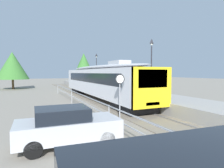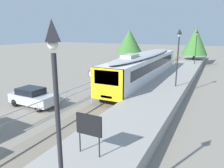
# 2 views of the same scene
# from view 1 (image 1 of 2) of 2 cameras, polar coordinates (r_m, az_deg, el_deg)

# --- Properties ---
(ground_plane) EXTENTS (160.00, 160.00, 0.00)m
(ground_plane) POSITION_cam_1_polar(r_m,az_deg,el_deg) (19.60, -11.52, -5.16)
(ground_plane) COLOR gray
(track_rails) EXTENTS (3.20, 60.00, 0.14)m
(track_rails) POSITION_cam_1_polar(r_m,az_deg,el_deg) (20.43, -3.24, -4.66)
(track_rails) COLOR slate
(track_rails) RESTS_ON ground
(commuter_train) EXTENTS (2.82, 19.25, 3.74)m
(commuter_train) POSITION_cam_1_polar(r_m,az_deg,el_deg) (20.58, -3.61, 1.30)
(commuter_train) COLOR silver
(commuter_train) RESTS_ON track_rails
(station_platform) EXTENTS (3.90, 60.00, 0.90)m
(station_platform) POSITION_cam_1_polar(r_m,az_deg,el_deg) (21.72, 4.83, -3.08)
(station_platform) COLOR #999691
(station_platform) RESTS_ON ground
(platform_lamp_mid_platform) EXTENTS (0.34, 0.34, 5.35)m
(platform_lamp_mid_platform) POSITION_cam_1_polar(r_m,az_deg,el_deg) (19.66, 11.58, 8.37)
(platform_lamp_mid_platform) COLOR #232328
(platform_lamp_mid_platform) RESTS_ON station_platform
(platform_lamp_far_end) EXTENTS (0.34, 0.34, 5.35)m
(platform_lamp_far_end) POSITION_cam_1_polar(r_m,az_deg,el_deg) (34.54, -4.62, 6.26)
(platform_lamp_far_end) COLOR #232328
(platform_lamp_far_end) RESTS_ON station_platform
(speed_limit_sign) EXTENTS (0.61, 0.10, 2.81)m
(speed_limit_sign) POSITION_cam_1_polar(r_m,az_deg,el_deg) (11.84, 2.37, -0.34)
(speed_limit_sign) COLOR #9EA0A5
(speed_limit_sign) RESTS_ON ground
(carpark_fence) EXTENTS (0.06, 36.06, 1.25)m
(carpark_fence) POSITION_cam_1_polar(r_m,az_deg,el_deg) (9.92, -0.90, -8.17)
(carpark_fence) COLOR #9EA0A5
(carpark_fence) RESTS_ON ground
(parked_hatchback_silver) EXTENTS (4.04, 1.84, 1.53)m
(parked_hatchback_silver) POSITION_cam_1_polar(r_m,az_deg,el_deg) (8.04, -13.07, -11.88)
(parked_hatchback_silver) COLOR #B7BABF
(parked_hatchback_silver) RESTS_ON ground
(tree_behind_carpark) EXTENTS (5.44, 5.44, 6.48)m
(tree_behind_carpark) POSITION_cam_1_polar(r_m,az_deg,el_deg) (37.76, -27.32, 4.85)
(tree_behind_carpark) COLOR brown
(tree_behind_carpark) RESTS_ON ground
(tree_behind_station_far) EXTENTS (4.66, 4.66, 6.79)m
(tree_behind_station_far) POSITION_cam_1_polar(r_m,az_deg,el_deg) (39.76, -8.33, 5.36)
(tree_behind_station_far) COLOR brown
(tree_behind_station_far) RESTS_ON ground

